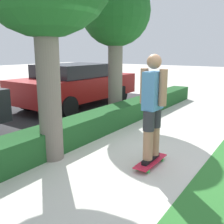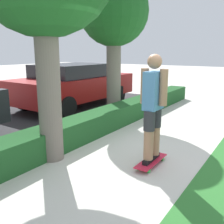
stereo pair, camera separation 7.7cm
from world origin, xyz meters
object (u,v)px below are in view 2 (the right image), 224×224
(skateboard, at_px, (151,161))
(skater_person, at_px, (153,106))
(tree_mid, at_px, (114,14))
(parked_car_middle, at_px, (74,84))

(skateboard, xyz_separation_m, skater_person, (0.00, 0.00, 0.96))
(skater_person, xyz_separation_m, tree_mid, (2.48, 2.37, 1.83))
(skateboard, bearing_deg, skater_person, 90.00)
(skater_person, bearing_deg, tree_mid, 43.60)
(skateboard, xyz_separation_m, tree_mid, (2.48, 2.37, 2.78))
(skater_person, bearing_deg, skateboard, -90.00)
(skater_person, xyz_separation_m, parked_car_middle, (3.01, 4.34, -0.25))
(tree_mid, bearing_deg, skater_person, -136.40)
(tree_mid, xyz_separation_m, parked_car_middle, (0.53, 1.97, -2.08))
(skater_person, relative_size, parked_car_middle, 0.38)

